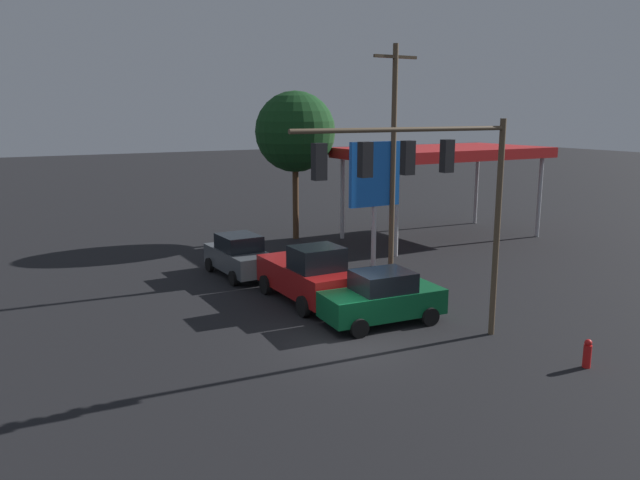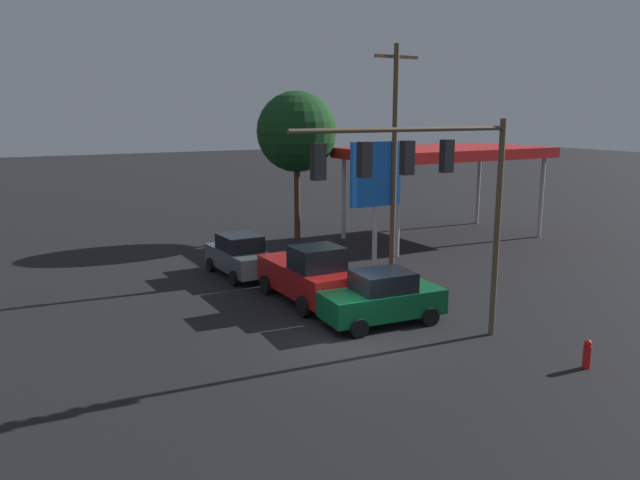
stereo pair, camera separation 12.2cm
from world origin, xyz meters
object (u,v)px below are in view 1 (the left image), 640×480
at_px(traffic_signal_assembly, 426,178).
at_px(pickup_parked, 308,275).
at_px(fire_hydrant, 587,353).
at_px(utility_pole, 393,152).
at_px(sedan_waiting, 239,256).
at_px(street_tree, 295,132).
at_px(sedan_far, 382,298).
at_px(price_sign, 375,179).

xyz_separation_m(traffic_signal_assembly, pickup_parked, (0.66, -6.29, -4.40)).
height_order(traffic_signal_assembly, fire_hydrant, traffic_signal_assembly).
relative_size(utility_pole, sedan_waiting, 2.38).
distance_m(sedan_waiting, street_tree, 10.46).
relative_size(sedan_waiting, fire_hydrant, 5.05).
relative_size(sedan_waiting, sedan_far, 0.98).
bearing_deg(sedan_far, price_sign, -117.63).
distance_m(sedan_waiting, fire_hydrant, 15.78).
bearing_deg(sedan_waiting, fire_hydrant, 16.79).
bearing_deg(sedan_far, street_tree, -101.57).
relative_size(pickup_parked, fire_hydrant, 5.92).
xyz_separation_m(street_tree, fire_hydrant, (1.35, 21.42, -5.87)).
bearing_deg(street_tree, pickup_parked, 64.79).
bearing_deg(street_tree, traffic_signal_assembly, 74.96).
bearing_deg(street_tree, fire_hydrant, 86.40).
xyz_separation_m(price_sign, street_tree, (0.09, -8.08, 1.97)).
relative_size(utility_pole, sedan_far, 2.33).
distance_m(utility_pole, sedan_far, 9.94).
relative_size(price_sign, pickup_parked, 1.17).
distance_m(utility_pole, fire_hydrant, 14.34).
height_order(traffic_signal_assembly, sedan_far, traffic_signal_assembly).
bearing_deg(price_sign, pickup_parked, 32.44).
height_order(traffic_signal_assembly, price_sign, traffic_signal_assembly).
bearing_deg(sedan_far, pickup_parked, -68.58).
xyz_separation_m(utility_pole, sedan_far, (5.40, 6.95, -4.62)).
height_order(utility_pole, pickup_parked, utility_pole).
xyz_separation_m(sedan_waiting, street_tree, (-6.27, -6.44, 5.35)).
bearing_deg(sedan_waiting, street_tree, 134.35).
bearing_deg(sedan_waiting, traffic_signal_assembly, 5.86).
distance_m(traffic_signal_assembly, fire_hydrant, 7.08).
bearing_deg(fire_hydrant, sedan_waiting, -71.80).
distance_m(utility_pole, price_sign, 1.56).
bearing_deg(fire_hydrant, utility_pole, -100.22).
distance_m(traffic_signal_assembly, sedan_far, 5.32).
xyz_separation_m(traffic_signal_assembly, sedan_waiting, (1.46, -11.46, -4.56)).
bearing_deg(traffic_signal_assembly, street_tree, -105.04).
height_order(sedan_waiting, sedan_far, same).
distance_m(utility_pole, sedan_waiting, 8.83).
height_order(pickup_parked, street_tree, street_tree).
relative_size(traffic_signal_assembly, sedan_far, 1.71).
height_order(price_sign, sedan_waiting, price_sign).
distance_m(street_tree, fire_hydrant, 22.25).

